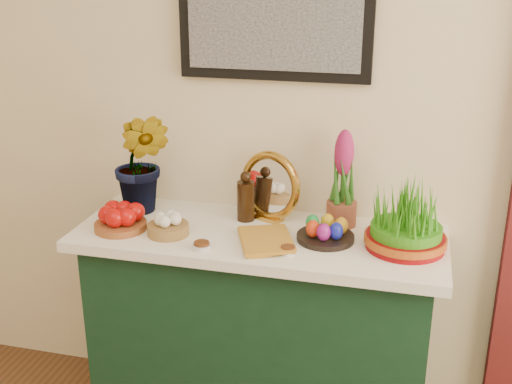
% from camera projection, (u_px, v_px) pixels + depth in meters
% --- Properties ---
extents(sideboard, '(1.30, 0.45, 0.85)m').
position_uv_depth(sideboard, '(259.00, 337.00, 2.60)').
color(sideboard, '#13341E').
rests_on(sideboard, ground).
extents(tablecloth, '(1.40, 0.55, 0.04)m').
position_uv_depth(tablecloth, '(259.00, 237.00, 2.44)').
color(tablecloth, white).
rests_on(tablecloth, sideboard).
extents(hyacinth_green, '(0.28, 0.24, 0.56)m').
position_uv_depth(hyacinth_green, '(141.00, 146.00, 2.54)').
color(hyacinth_green, '#29651B').
rests_on(hyacinth_green, tablecloth).
extents(apple_bowl, '(0.26, 0.26, 0.10)m').
position_uv_depth(apple_bowl, '(120.00, 219.00, 2.45)').
color(apple_bowl, brown).
rests_on(apple_bowl, tablecloth).
extents(garlic_basket, '(0.20, 0.20, 0.09)m').
position_uv_depth(garlic_basket, '(168.00, 226.00, 2.40)').
color(garlic_basket, olive).
rests_on(garlic_basket, tablecloth).
extents(vinegar_cruet, '(0.07, 0.07, 0.20)m').
position_uv_depth(vinegar_cruet, '(246.00, 199.00, 2.52)').
color(vinegar_cruet, black).
rests_on(vinegar_cruet, tablecloth).
extents(mirror, '(0.28, 0.17, 0.28)m').
position_uv_depth(mirror, '(270.00, 187.00, 2.52)').
color(mirror, gold).
rests_on(mirror, tablecloth).
extents(book, '(0.24, 0.29, 0.03)m').
position_uv_depth(book, '(241.00, 241.00, 2.32)').
color(book, '#BD8426').
rests_on(book, tablecloth).
extents(spice_dish_left, '(0.07, 0.07, 0.03)m').
position_uv_depth(spice_dish_left, '(202.00, 246.00, 2.29)').
color(spice_dish_left, silver).
rests_on(spice_dish_left, tablecloth).
extents(spice_dish_right, '(0.06, 0.06, 0.03)m').
position_uv_depth(spice_dish_right, '(288.00, 250.00, 2.26)').
color(spice_dish_right, silver).
rests_on(spice_dish_right, tablecloth).
extents(egg_plate, '(0.28, 0.28, 0.09)m').
position_uv_depth(egg_plate, '(325.00, 232.00, 2.35)').
color(egg_plate, black).
rests_on(egg_plate, tablecloth).
extents(hyacinth_pink, '(0.12, 0.12, 0.38)m').
position_uv_depth(hyacinth_pink, '(343.00, 183.00, 2.45)').
color(hyacinth_pink, '#964B34').
rests_on(hyacinth_pink, tablecloth).
extents(wheatgrass_sabzeh, '(0.29, 0.29, 0.24)m').
position_uv_depth(wheatgrass_sabzeh, '(407.00, 221.00, 2.27)').
color(wheatgrass_sabzeh, maroon).
rests_on(wheatgrass_sabzeh, tablecloth).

